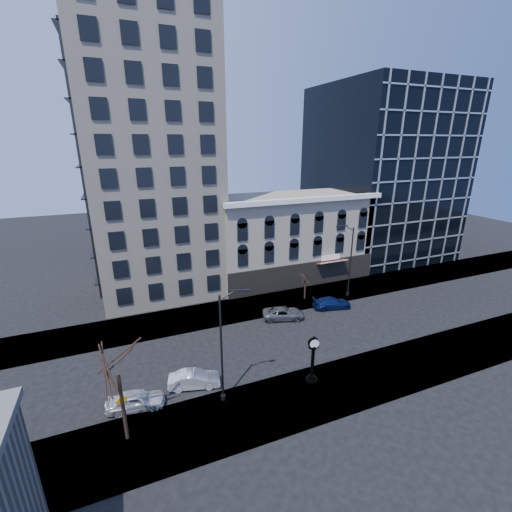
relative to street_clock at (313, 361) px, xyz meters
name	(u,v)px	position (x,y,z in m)	size (l,w,h in m)	color
ground	(252,347)	(-2.73, 6.69, -2.07)	(160.00, 160.00, 0.00)	black
sidewalk_far	(228,311)	(-2.73, 14.69, -2.01)	(160.00, 6.00, 0.12)	gray
sidewalk_near	(290,400)	(-2.73, -1.31, -2.01)	(160.00, 6.00, 0.12)	gray
cream_tower	(150,141)	(-8.85, 25.58, 17.25)	(15.90, 15.40, 42.50)	beige
victorian_row	(289,237)	(9.27, 22.59, 3.93)	(22.60, 11.19, 12.50)	gray
glass_office	(380,174)	(29.27, 27.60, 11.93)	(20.00, 20.15, 28.00)	black
street_clock	(313,361)	(0.00, 0.00, 0.00)	(0.98, 0.98, 4.31)	black
street_lamp_near	(230,317)	(-6.84, 0.62, 5.17)	(2.44, 0.55, 9.43)	black
street_lamp_far	(347,242)	(12.40, 13.11, 5.38)	(2.44, 0.99, 9.70)	black
bare_tree_near	(116,359)	(-14.64, -0.41, 4.37)	(4.87, 4.87, 8.36)	#332219
bare_tree_far	(306,274)	(7.44, 14.26, 1.45)	(2.63, 2.63, 4.51)	#332219
warning_sign	(122,405)	(-14.72, 0.69, -0.08)	(0.86, 0.29, 2.71)	black
car_near_a	(136,400)	(-13.90, 2.41, -1.34)	(1.71, 4.25, 1.45)	silver
car_near_b	(194,379)	(-9.26, 3.16, -1.37)	(1.47, 4.20, 1.38)	silver
car_far_a	(283,313)	(2.65, 10.70, -1.41)	(2.18, 4.73, 1.32)	#595B60
car_far_b	(332,303)	(9.29, 10.88, -1.39)	(1.89, 4.64, 1.35)	#0C194C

